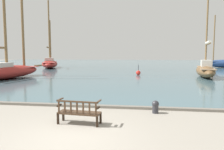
{
  "coord_description": "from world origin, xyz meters",
  "views": [
    {
      "loc": [
        2.27,
        -6.45,
        2.63
      ],
      "look_at": [
        -0.03,
        10.0,
        1.0
      ],
      "focal_mm": 35.0,
      "sensor_mm": 36.0,
      "label": 1
    }
  ],
  "objects_px": {
    "sailboat_nearest_starboard": "(205,69)",
    "channel_buoy": "(138,73)",
    "sailboat_mid_starboard": "(50,63)",
    "sailboat_centre_channel": "(5,70)",
    "mooring_bollard": "(155,106)",
    "park_bench": "(79,112)"
  },
  "relations": [
    {
      "from": "sailboat_mid_starboard",
      "to": "sailboat_nearest_starboard",
      "type": "bearing_deg",
      "value": -27.48
    },
    {
      "from": "park_bench",
      "to": "channel_buoy",
      "type": "xyz_separation_m",
      "value": [
        1.85,
        18.46,
        -0.11
      ]
    },
    {
      "from": "channel_buoy",
      "to": "sailboat_nearest_starboard",
      "type": "bearing_deg",
      "value": -7.67
    },
    {
      "from": "park_bench",
      "to": "sailboat_centre_channel",
      "type": "xyz_separation_m",
      "value": [
        -11.42,
        12.57,
        0.51
      ]
    },
    {
      "from": "sailboat_centre_channel",
      "to": "mooring_bollard",
      "type": "distance_m",
      "value": 17.87
    },
    {
      "from": "sailboat_mid_starboard",
      "to": "channel_buoy",
      "type": "xyz_separation_m",
      "value": [
        16.07,
        -11.2,
        -0.66
      ]
    },
    {
      "from": "sailboat_nearest_starboard",
      "to": "channel_buoy",
      "type": "xyz_separation_m",
      "value": [
        -7.38,
        0.99,
        -0.56
      ]
    },
    {
      "from": "sailboat_nearest_starboard",
      "to": "mooring_bollard",
      "type": "relative_size",
      "value": 18.32
    },
    {
      "from": "park_bench",
      "to": "sailboat_mid_starboard",
      "type": "relative_size",
      "value": 0.14
    },
    {
      "from": "sailboat_mid_starboard",
      "to": "sailboat_centre_channel",
      "type": "distance_m",
      "value": 17.32
    },
    {
      "from": "sailboat_mid_starboard",
      "to": "mooring_bollard",
      "type": "height_order",
      "value": "sailboat_mid_starboard"
    },
    {
      "from": "sailboat_mid_starboard",
      "to": "sailboat_nearest_starboard",
      "type": "distance_m",
      "value": 26.43
    },
    {
      "from": "mooring_bollard",
      "to": "sailboat_centre_channel",
      "type": "bearing_deg",
      "value": 143.43
    },
    {
      "from": "park_bench",
      "to": "mooring_bollard",
      "type": "relative_size",
      "value": 2.89
    },
    {
      "from": "sailboat_centre_channel",
      "to": "channel_buoy",
      "type": "bearing_deg",
      "value": 23.92
    },
    {
      "from": "sailboat_nearest_starboard",
      "to": "mooring_bollard",
      "type": "xyz_separation_m",
      "value": [
        -6.3,
        -15.53,
        -0.61
      ]
    },
    {
      "from": "sailboat_centre_channel",
      "to": "channel_buoy",
      "type": "height_order",
      "value": "sailboat_centre_channel"
    },
    {
      "from": "sailboat_mid_starboard",
      "to": "sailboat_centre_channel",
      "type": "relative_size",
      "value": 1.08
    },
    {
      "from": "park_bench",
      "to": "sailboat_centre_channel",
      "type": "bearing_deg",
      "value": 132.26
    },
    {
      "from": "sailboat_nearest_starboard",
      "to": "sailboat_centre_channel",
      "type": "relative_size",
      "value": 0.94
    },
    {
      "from": "park_bench",
      "to": "sailboat_nearest_starboard",
      "type": "bearing_deg",
      "value": 62.15
    },
    {
      "from": "park_bench",
      "to": "sailboat_mid_starboard",
      "type": "xyz_separation_m",
      "value": [
        -14.22,
        29.66,
        0.55
      ]
    }
  ]
}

